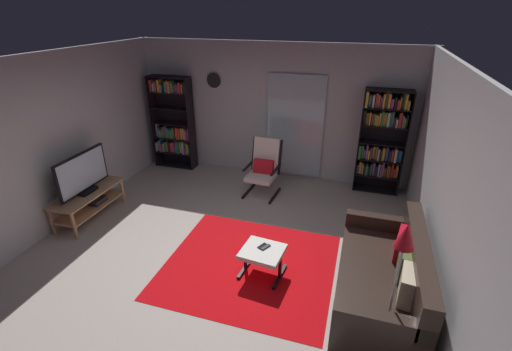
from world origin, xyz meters
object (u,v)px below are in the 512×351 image
object	(u,v)px
ottoman	(262,254)
television	(83,174)
floor_lamp_by_sofa	(401,256)
cell_phone	(263,246)
leather_sofa	(385,278)
wall_clock	(214,80)
tv_stand	(90,200)
tv_remote	(266,247)
bookshelf_near_sofa	(382,138)
bookshelf_near_tv	(173,123)
lounge_armchair	(264,166)

from	to	relation	value
ottoman	television	bearing A→B (deg)	171.12
floor_lamp_by_sofa	cell_phone	bearing A→B (deg)	151.86
television	leather_sofa	world-z (taller)	television
leather_sofa	ottoman	distance (m)	1.49
cell_phone	wall_clock	xyz separation A→B (m)	(-1.86, 2.95, 1.47)
tv_stand	floor_lamp_by_sofa	bearing A→B (deg)	-15.12
ottoman	tv_remote	bearing A→B (deg)	64.95
leather_sofa	wall_clock	distance (m)	4.78
bookshelf_near_sofa	ottoman	world-z (taller)	bookshelf_near_sofa
leather_sofa	cell_phone	size ratio (longest dim) A/B	13.74
tv_stand	ottoman	world-z (taller)	tv_stand
bookshelf_near_tv	ottoman	world-z (taller)	bookshelf_near_tv
tv_remote	wall_clock	size ratio (longest dim) A/B	0.50
tv_stand	wall_clock	size ratio (longest dim) A/B	4.33
tv_stand	bookshelf_near_sofa	bearing A→B (deg)	28.19
cell_phone	wall_clock	distance (m)	3.79
floor_lamp_by_sofa	tv_remote	bearing A→B (deg)	151.55
floor_lamp_by_sofa	wall_clock	distance (m)	5.08
lounge_armchair	floor_lamp_by_sofa	distance (m)	3.64
cell_phone	wall_clock	bearing A→B (deg)	147.59
cell_phone	tv_stand	bearing A→B (deg)	-162.73
tv_stand	lounge_armchair	distance (m)	2.99
tv_stand	cell_phone	xyz separation A→B (m)	(3.06, -0.43, 0.06)
lounge_armchair	wall_clock	xyz separation A→B (m)	(-1.27, 0.84, 1.32)
lounge_armchair	cell_phone	world-z (taller)	lounge_armchair
leather_sofa	bookshelf_near_sofa	bearing A→B (deg)	92.16
television	ottoman	distance (m)	3.15
bookshelf_near_tv	cell_phone	distance (m)	3.93
cell_phone	floor_lamp_by_sofa	xyz separation A→B (m)	(1.50, -0.80, 0.80)
tv_stand	leather_sofa	world-z (taller)	leather_sofa
television	floor_lamp_by_sofa	world-z (taller)	floor_lamp_by_sofa
television	leather_sofa	bearing A→B (deg)	-6.02
tv_stand	lounge_armchair	xyz separation A→B (m)	(2.46, 1.68, 0.22)
wall_clock	ottoman	bearing A→B (deg)	-58.03
cell_phone	bookshelf_near_sofa	bearing A→B (deg)	88.85
tv_remote	cell_phone	world-z (taller)	tv_remote
bookshelf_near_tv	leather_sofa	world-z (taller)	bookshelf_near_tv
bookshelf_near_sofa	wall_clock	xyz separation A→B (m)	(-3.26, 0.13, 0.82)
leather_sofa	tv_remote	world-z (taller)	leather_sofa
bookshelf_near_tv	cell_phone	bearing A→B (deg)	-45.01
bookshelf_near_tv	lounge_armchair	bearing A→B (deg)	-16.47
lounge_armchair	ottoman	xyz separation A→B (m)	(0.61, -2.18, -0.23)
wall_clock	television	bearing A→B (deg)	-115.11
bookshelf_near_sofa	wall_clock	bearing A→B (deg)	177.72
tv_remote	wall_clock	distance (m)	3.82
lounge_armchair	tv_remote	distance (m)	2.22
tv_stand	wall_clock	bearing A→B (deg)	64.68
television	floor_lamp_by_sofa	size ratio (longest dim) A/B	0.68
tv_stand	wall_clock	world-z (taller)	wall_clock
leather_sofa	cell_phone	world-z (taller)	leather_sofa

